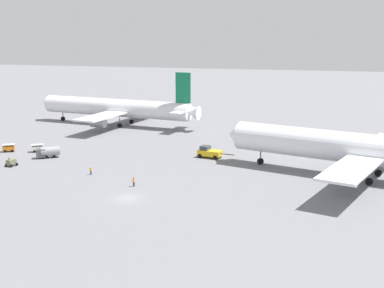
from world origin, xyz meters
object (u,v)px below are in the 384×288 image
(pushback_tug, at_px, (209,152))
(gse_baggage_cart_trailing, at_px, (38,148))
(gse_baggage_cart_near_cluster, at_px, (9,148))
(gse_fuel_bowser_stubby, at_px, (48,152))
(airliner_being_pushed, at_px, (359,149))
(ground_crew_wing_walker_right, at_px, (134,182))
(ground_crew_marshaller_foreground, at_px, (91,170))
(gse_gpu_cart_small, at_px, (11,162))
(airliner_at_gate_left, at_px, (117,108))

(pushback_tug, bearing_deg, gse_baggage_cart_trailing, -172.75)
(gse_baggage_cart_near_cluster, distance_m, gse_fuel_bowser_stubby, 12.02)
(airliner_being_pushed, height_order, gse_baggage_cart_trailing, airliner_being_pushed)
(ground_crew_wing_walker_right, xyz_separation_m, ground_crew_marshaller_foreground, (-10.85, 5.20, -0.06))
(gse_fuel_bowser_stubby, relative_size, ground_crew_wing_walker_right, 3.03)
(gse_gpu_cart_small, relative_size, ground_crew_wing_walker_right, 1.44)
(gse_baggage_cart_near_cluster, bearing_deg, ground_crew_marshaller_foreground, -25.89)
(ground_crew_wing_walker_right, bearing_deg, gse_baggage_cart_near_cluster, 154.19)
(airliner_being_pushed, bearing_deg, gse_gpu_cart_small, -172.25)
(airliner_being_pushed, distance_m, ground_crew_wing_walker_right, 41.88)
(pushback_tug, relative_size, gse_gpu_cart_small, 3.45)
(airliner_being_pushed, bearing_deg, gse_baggage_cart_trailing, 176.91)
(pushback_tug, height_order, ground_crew_marshaller_foreground, pushback_tug)
(airliner_at_gate_left, xyz_separation_m, gse_baggage_cart_trailing, (-3.67, -37.21, -4.14))
(gse_baggage_cart_near_cluster, distance_m, ground_crew_marshaller_foreground, 29.78)
(pushback_tug, distance_m, ground_crew_marshaller_foreground, 27.04)
(gse_baggage_cart_trailing, xyz_separation_m, ground_crew_wing_walker_right, (31.22, -19.84, 0.01))
(gse_baggage_cart_near_cluster, xyz_separation_m, ground_crew_wing_walker_right, (37.64, -18.20, 0.01))
(pushback_tug, bearing_deg, ground_crew_wing_walker_right, -107.40)
(gse_baggage_cart_near_cluster, relative_size, ground_crew_wing_walker_right, 1.88)
(airliner_being_pushed, xyz_separation_m, gse_gpu_cart_small, (-67.74, -9.22, -4.76))
(gse_gpu_cart_small, bearing_deg, ground_crew_marshaller_foreground, -5.13)
(ground_crew_marshaller_foreground, bearing_deg, gse_gpu_cart_small, 174.87)
(gse_gpu_cart_small, height_order, ground_crew_wing_walker_right, gse_gpu_cart_small)
(ground_crew_marshaller_foreground, bearing_deg, ground_crew_wing_walker_right, -25.59)
(pushback_tug, xyz_separation_m, ground_crew_marshaller_foreground, (-18.62, -19.61, -0.38))
(gse_baggage_cart_trailing, distance_m, gse_fuel_bowser_stubby, 6.95)
(airliner_at_gate_left, relative_size, ground_crew_wing_walker_right, 31.25)
(gse_gpu_cart_small, bearing_deg, airliner_being_pushed, 7.75)
(gse_fuel_bowser_stubby, bearing_deg, gse_baggage_cart_near_cluster, 166.05)
(ground_crew_wing_walker_right, distance_m, ground_crew_marshaller_foreground, 12.03)
(gse_baggage_cart_trailing, distance_m, ground_crew_wing_walker_right, 37.00)
(gse_baggage_cart_trailing, height_order, gse_baggage_cart_near_cluster, same)
(gse_fuel_bowser_stubby, bearing_deg, gse_gpu_cart_small, -111.79)
(ground_crew_wing_walker_right, bearing_deg, gse_gpu_cart_small, 166.85)
(gse_baggage_cart_trailing, xyz_separation_m, gse_baggage_cart_near_cluster, (-6.41, -1.64, 0.00))
(ground_crew_wing_walker_right, bearing_deg, ground_crew_marshaller_foreground, 154.41)
(gse_baggage_cart_trailing, xyz_separation_m, gse_fuel_bowser_stubby, (5.25, -4.54, 0.47))
(airliner_being_pushed, bearing_deg, gse_baggage_cart_near_cluster, 178.40)
(pushback_tug, bearing_deg, airliner_at_gate_left, 137.61)
(airliner_at_gate_left, distance_m, gse_gpu_cart_small, 50.41)
(gse_fuel_bowser_stubby, bearing_deg, pushback_tug, 15.72)
(gse_baggage_cart_trailing, distance_m, ground_crew_marshaller_foreground, 25.09)
(gse_baggage_cart_near_cluster, bearing_deg, airliner_being_pushed, -1.60)
(gse_gpu_cart_small, distance_m, gse_fuel_bowser_stubby, 9.11)
(airliner_at_gate_left, bearing_deg, gse_baggage_cart_trailing, -95.63)
(gse_fuel_bowser_stubby, bearing_deg, ground_crew_wing_walker_right, -30.50)
(airliner_being_pushed, relative_size, pushback_tug, 6.36)
(airliner_being_pushed, distance_m, ground_crew_marshaller_foreground, 50.65)
(gse_baggage_cart_near_cluster, distance_m, ground_crew_wing_walker_right, 41.81)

